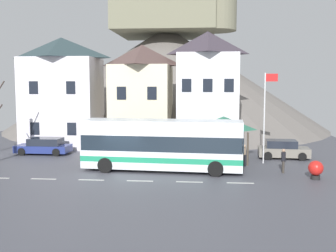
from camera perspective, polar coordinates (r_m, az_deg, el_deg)
The scene contains 15 objects.
ground_plane at distance 26.03m, azimuth -6.85°, elevation -7.06°, with size 40.00×60.00×0.07m.
townhouse_00 at distance 38.63m, azimuth -14.78°, elevation 4.60°, with size 6.64×5.13×10.12m.
townhouse_01 at distance 37.38m, azimuth -3.69°, elevation 4.23°, with size 5.25×6.28×9.45m.
townhouse_02 at distance 36.62m, azimuth 5.61°, elevation 5.04°, with size 5.30×5.63×10.55m.
hilltop_castle at distance 55.17m, azimuth -0.18°, elevation 7.31°, with size 42.46×42.46×20.34m.
transit_bus at distance 26.89m, azimuth -0.81°, elevation -2.78°, with size 10.83×3.18×3.44m.
bus_shelter at distance 30.59m, azimuth 7.92°, elevation 0.38°, with size 3.60×3.60×3.41m.
parked_car_00 at distance 32.94m, azimuth 16.01°, elevation -3.23°, with size 3.99×2.15×1.45m.
parked_car_01 at distance 35.15m, azimuth -17.22°, elevation -2.77°, with size 4.46×2.02×1.36m.
pedestrian_00 at distance 29.17m, azimuth 9.12°, elevation -3.81°, with size 0.33×0.33×1.58m.
pedestrian_01 at distance 27.46m, azimuth 16.08°, elevation -4.69°, with size 0.29×0.34×1.60m.
pedestrian_02 at distance 29.17m, azimuth 10.76°, elevation -4.09°, with size 0.30×0.34×1.55m.
public_bench at distance 32.64m, azimuth 9.70°, elevation -3.59°, with size 1.46×0.48×0.87m.
flagpole at distance 30.16m, azimuth 13.71°, elevation 2.09°, with size 0.95×0.10×6.66m.
harbour_buoy at distance 26.28m, azimuth 20.27°, elevation -5.73°, with size 0.91×0.91×1.16m.
Camera 1 is at (5.24, -24.83, 5.76)m, focal length 42.86 mm.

